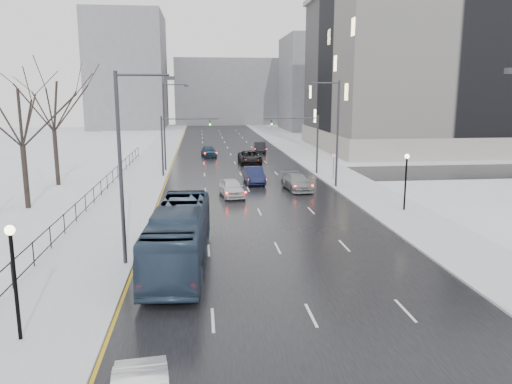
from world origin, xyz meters
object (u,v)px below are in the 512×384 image
object	(u,v)px
lamppost_r_mid	(406,174)
no_uturn_sign	(334,158)
streetlight_r_mid	(335,129)
streetlight_l_far	(166,122)
sedan_right_far	(297,182)
tree_park_d	(29,209)
lamppost_l	(13,266)
sedan_right_distant	(260,147)
mast_signal_left	(172,139)
bus	(179,236)
tree_park_e	(59,186)
mast_signal_right	(308,137)
streetlight_l_near	(125,160)
sedan_right_cross	(250,157)
sedan_center_near	(232,188)
sedan_right_near	(254,175)
sedan_center_far	(209,151)

from	to	relation	value
lamppost_r_mid	no_uturn_sign	world-z (taller)	lamppost_r_mid
streetlight_r_mid	no_uturn_sign	distance (m)	5.30
streetlight_l_far	sedan_right_far	distance (m)	18.60
tree_park_d	lamppost_l	xyz separation A→B (m)	(6.80, -22.00, 2.94)
lamppost_l	sedan_right_distant	xyz separation A→B (m)	(15.50, 56.62, -2.13)
lamppost_r_mid	mast_signal_left	distance (m)	25.71
no_uturn_sign	bus	size ratio (longest dim) A/B	0.24
mast_signal_left	streetlight_r_mid	bearing A→B (deg)	-27.31
streetlight_l_far	no_uturn_sign	xyz separation A→B (m)	(17.37, -8.00, -3.32)
no_uturn_sign	tree_park_e	bearing A→B (deg)	180.00
tree_park_d	mast_signal_right	xyz separation A→B (m)	(25.13, 14.00, 4.11)
streetlight_l_near	bus	xyz separation A→B (m)	(2.63, -0.35, -4.00)
streetlight_l_far	lamppost_r_mid	xyz separation A→B (m)	(19.17, -22.00, -2.67)
streetlight_l_near	streetlight_l_far	xyz separation A→B (m)	(0.00, 32.00, 0.00)
streetlight_r_mid	bus	world-z (taller)	streetlight_r_mid
mast_signal_right	sedan_right_cross	distance (m)	11.07
streetlight_l_far	streetlight_l_near	bearing A→B (deg)	-90.00
mast_signal_left	sedan_center_near	size ratio (longest dim) A/B	1.43
sedan_right_near	streetlight_r_mid	bearing A→B (deg)	-25.57
mast_signal_left	lamppost_l	bearing A→B (deg)	-95.83
sedan_right_cross	tree_park_e	bearing A→B (deg)	-148.14
streetlight_r_mid	streetlight_l_far	world-z (taller)	same
lamppost_l	mast_signal_right	xyz separation A→B (m)	(18.33, 36.00, 1.16)
streetlight_r_mid	bus	xyz separation A→B (m)	(-13.71, -20.35, -4.00)
sedan_right_cross	sedan_right_near	bearing A→B (deg)	-95.14
tree_park_d	sedan_center_far	size ratio (longest dim) A/B	2.74
tree_park_d	sedan_right_near	xyz separation A→B (m)	(18.69, 9.14, 0.85)
tree_park_e	mast_signal_left	bearing A→B (deg)	20.19
streetlight_l_far	sedan_right_distant	xyz separation A→B (m)	(12.67, 16.62, -4.81)
tree_park_d	streetlight_r_mid	distance (m)	27.24
sedan_center_far	tree_park_e	bearing A→B (deg)	-132.52
lamppost_l	sedan_right_near	world-z (taller)	lamppost_l
streetlight_l_near	no_uturn_sign	xyz separation A→B (m)	(17.37, 24.00, -3.32)
sedan_center_far	sedan_right_cross	bearing A→B (deg)	-63.04
streetlight_l_near	sedan_right_far	distance (m)	23.56
sedan_right_distant	tree_park_d	bearing A→B (deg)	-119.10
tree_park_d	sedan_right_far	xyz separation A→B (m)	(22.30, 5.27, 0.78)
lamppost_r_mid	sedan_right_far	size ratio (longest dim) A/B	0.83
mast_signal_left	lamppost_r_mid	bearing A→B (deg)	-44.48
streetlight_l_far	sedan_right_distant	size ratio (longest dim) A/B	2.14
sedan_right_distant	mast_signal_left	bearing A→B (deg)	-116.15
tree_park_d	no_uturn_sign	world-z (taller)	tree_park_d
streetlight_l_near	sedan_right_near	distance (m)	25.30
sedan_right_distant	lamppost_r_mid	bearing A→B (deg)	-76.76
sedan_center_far	lamppost_l	bearing A→B (deg)	-105.04
bus	sedan_center_far	bearing A→B (deg)	90.59
mast_signal_left	sedan_center_near	distance (m)	12.79
mast_signal_right	sedan_right_far	xyz separation A→B (m)	(-2.83, -8.73, -3.32)
mast_signal_right	sedan_right_near	bearing A→B (deg)	-142.95
streetlight_l_near	mast_signal_right	size ratio (longest dim) A/B	1.54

